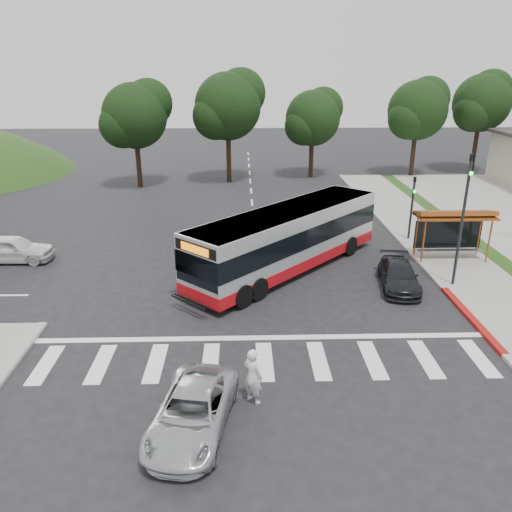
{
  "coord_description": "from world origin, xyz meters",
  "views": [
    {
      "loc": [
        -0.76,
        -20.78,
        10.16
      ],
      "look_at": [
        -0.13,
        1.74,
        1.6
      ],
      "focal_mm": 35.0,
      "sensor_mm": 36.0,
      "label": 1
    }
  ],
  "objects_px": {
    "pedestrian": "(253,376)",
    "dark_sedan": "(399,275)",
    "transit_bus": "(288,240)",
    "silver_suv_south": "(192,412)"
  },
  "relations": [
    {
      "from": "transit_bus",
      "to": "pedestrian",
      "type": "height_order",
      "value": "transit_bus"
    },
    {
      "from": "pedestrian",
      "to": "dark_sedan",
      "type": "distance_m",
      "value": 11.46
    },
    {
      "from": "dark_sedan",
      "to": "transit_bus",
      "type": "bearing_deg",
      "value": 163.63
    },
    {
      "from": "pedestrian",
      "to": "silver_suv_south",
      "type": "relative_size",
      "value": 0.42
    },
    {
      "from": "transit_bus",
      "to": "dark_sedan",
      "type": "relative_size",
      "value": 3.04
    },
    {
      "from": "pedestrian",
      "to": "dark_sedan",
      "type": "bearing_deg",
      "value": -90.7
    },
    {
      "from": "dark_sedan",
      "to": "silver_suv_south",
      "type": "distance_m",
      "value": 13.63
    },
    {
      "from": "transit_bus",
      "to": "dark_sedan",
      "type": "height_order",
      "value": "transit_bus"
    },
    {
      "from": "silver_suv_south",
      "to": "pedestrian",
      "type": "bearing_deg",
      "value": 45.19
    },
    {
      "from": "transit_bus",
      "to": "dark_sedan",
      "type": "distance_m",
      "value": 5.88
    }
  ]
}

